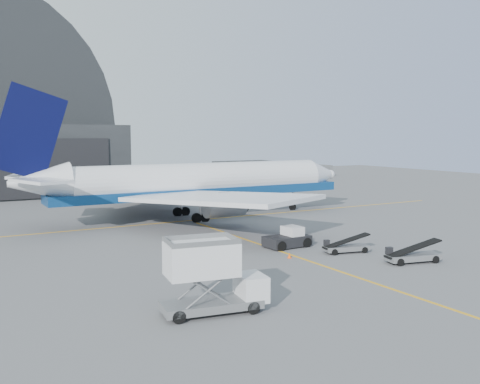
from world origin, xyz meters
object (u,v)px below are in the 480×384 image
belt_loader_a (346,247)px  belt_loader_b (412,256)px  airliner (190,183)px  catering_truck (210,277)px  pushback_tug (288,239)px

belt_loader_a → belt_loader_b: (2.25, -5.51, 0.06)m
belt_loader_b → airliner: bearing=114.2°
belt_loader_a → airliner: bearing=111.7°
catering_truck → pushback_tug: bearing=50.5°
pushback_tug → airliner: bearing=89.9°
airliner → belt_loader_b: (6.24, -29.78, -3.88)m
catering_truck → belt_loader_b: size_ratio=1.31×
catering_truck → belt_loader_a: bearing=34.5°
catering_truck → belt_loader_a: size_ratio=1.46×
catering_truck → belt_loader_a: (17.52, 8.53, -1.63)m
catering_truck → belt_loader_a: 19.56m
airliner → belt_loader_b: bearing=-78.2°
pushback_tug → belt_loader_b: bearing=-65.4°
catering_truck → belt_loader_b: 20.06m
pushback_tug → catering_truck: bearing=-141.0°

